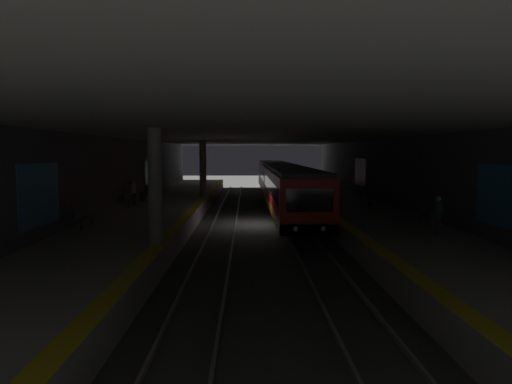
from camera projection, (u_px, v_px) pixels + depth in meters
name	position (u px, v px, depth m)	size (l,w,h in m)	color
ground_plane	(259.00, 225.00, 28.28)	(120.00, 120.00, 0.00)	#42423F
track_left	(292.00, 223.00, 28.32)	(60.00, 1.53, 0.16)	gray
track_right	(224.00, 223.00, 28.23)	(60.00, 1.53, 0.16)	gray
platform_left	(359.00, 216.00, 28.37)	(60.00, 5.30, 1.06)	#A8A59E
platform_right	(157.00, 217.00, 28.10)	(60.00, 5.30, 1.06)	#A8A59E
wall_left	(405.00, 181.00, 28.23)	(60.00, 0.56, 5.60)	#56565B
wall_right	(110.00, 182.00, 27.82)	(60.00, 0.56, 5.60)	#56565B
ceiling_slab	(259.00, 134.00, 27.76)	(60.00, 19.40, 0.40)	beige
pillar_near	(155.00, 186.00, 17.19)	(0.56, 0.56, 4.55)	gray
pillar_far	(203.00, 169.00, 35.89)	(0.56, 0.56, 4.55)	gray
metro_train	(280.00, 182.00, 38.90)	(36.88, 2.83, 3.49)	red
bench_left_mid	(359.00, 190.00, 36.05)	(1.70, 0.47, 0.86)	#262628
bench_right_near	(85.00, 217.00, 20.96)	(1.70, 0.47, 0.86)	#262628
bench_right_mid	(130.00, 199.00, 29.16)	(1.70, 0.47, 0.86)	#262628
bench_right_far	(155.00, 189.00, 36.91)	(1.70, 0.47, 0.86)	#262628
person_waiting_near	(438.00, 214.00, 19.20)	(0.60, 0.23, 1.70)	#3B3B3B
person_walking_mid	(134.00, 192.00, 29.77)	(0.60, 0.23, 1.67)	black
person_standing_far	(328.00, 187.00, 34.56)	(0.60, 0.23, 1.67)	#3A3A3A
suitcase_rolling	(142.00, 196.00, 32.51)	(0.37, 0.25, 0.97)	black
backpack_on_floor	(370.00, 204.00, 28.93)	(0.30, 0.20, 0.40)	black
trash_bin	(434.00, 222.00, 19.94)	(0.44, 0.44, 0.85)	#595B5E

